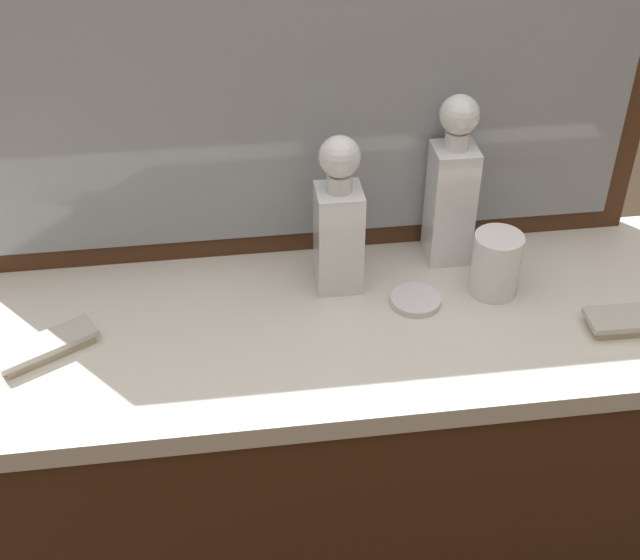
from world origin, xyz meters
The scene contains 8 objects.
dresser centered at (0.00, 0.00, 0.46)m, with size 1.40×0.45×0.91m.
dresser_mirror centered at (0.00, 0.21, 1.22)m, with size 1.18×0.03×0.62m.
crystal_decanter_center centered at (0.04, 0.09, 1.03)m, with size 0.07×0.07×0.28m.
crystal_decanter_front centered at (0.24, 0.15, 1.04)m, with size 0.07×0.07×0.31m.
crystal_tumbler_far_right centered at (0.30, 0.04, 0.96)m, with size 0.08×0.08×0.11m.
silver_brush_far_right centered at (0.50, -0.08, 0.93)m, with size 0.16×0.07×0.02m.
silver_brush_left centered at (-0.43, -0.02, 0.93)m, with size 0.16×0.12×0.02m.
porcelain_dish centered at (0.16, 0.02, 0.92)m, with size 0.08×0.08×0.01m.
Camera 1 is at (-0.14, -1.07, 1.80)m, focal length 48.51 mm.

